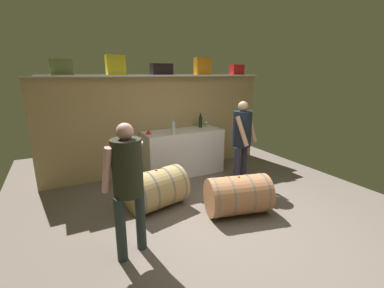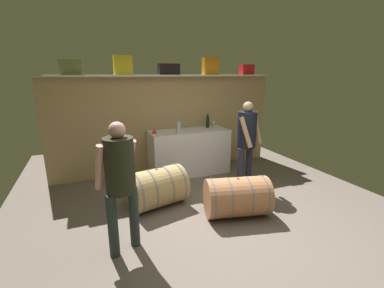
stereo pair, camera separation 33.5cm
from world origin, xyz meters
The scene contains 17 objects.
ground_plane centered at (0.00, 0.65, -0.01)m, with size 5.97×8.37×0.02m, color #675B53.
back_wall_panel centered at (0.00, 2.58, 0.99)m, with size 4.77×0.10×1.99m, color tan.
high_shelf_board centered at (0.00, 2.43, 2.00)m, with size 4.39×0.40×0.03m, color silver.
toolcase_olive centered at (-1.77, 2.43, 2.14)m, with size 0.35×0.20×0.25m, color olive.
toolcase_yellow centered at (-0.89, 2.43, 2.19)m, with size 0.32×0.25×0.34m, color yellow.
toolcase_black centered at (-0.01, 2.43, 2.12)m, with size 0.41×0.22×0.21m, color black.
toolcase_orange centered at (0.90, 2.43, 2.19)m, with size 0.33×0.18×0.35m, color orange.
toolcase_red centered at (1.78, 2.43, 2.13)m, with size 0.28×0.19×0.22m, color red.
work_cabinet centered at (0.32, 2.20, 0.46)m, with size 1.62×0.64×0.92m, color white.
wine_bottle_dark centered at (0.80, 2.33, 1.06)m, with size 0.07×0.07×0.30m.
wine_bottle_clear centered at (0.02, 1.97, 1.04)m, with size 0.08×0.08×0.29m.
wine_glass centered at (0.94, 2.33, 1.01)m, with size 0.07×0.07×0.13m.
red_funnel centered at (-0.40, 2.20, 0.96)m, with size 0.11×0.11×0.09m, color red.
wine_barrel_near centered at (0.34, 0.32, 0.29)m, with size 1.02×0.77×0.59m.
wine_barrel_far centered at (-0.67, 1.04, 0.31)m, with size 0.96×0.77×0.62m.
winemaker_pouring centered at (1.01, 1.14, 0.97)m, with size 0.52×0.48×1.57m.
visitor_tasting centered at (-1.32, 0.12, 0.95)m, with size 0.51×0.46×1.55m.
Camera 2 is at (-1.61, -2.70, 2.04)m, focal length 24.65 mm.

